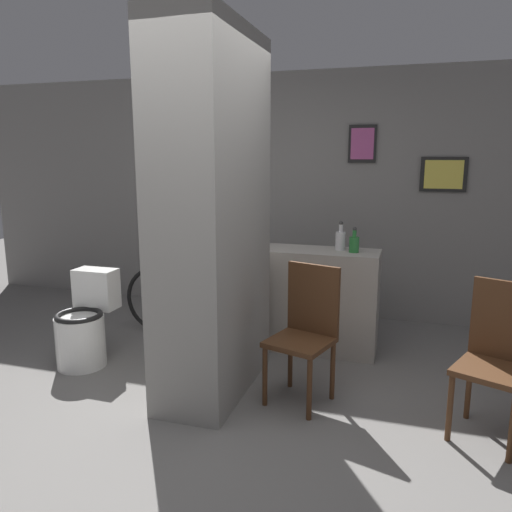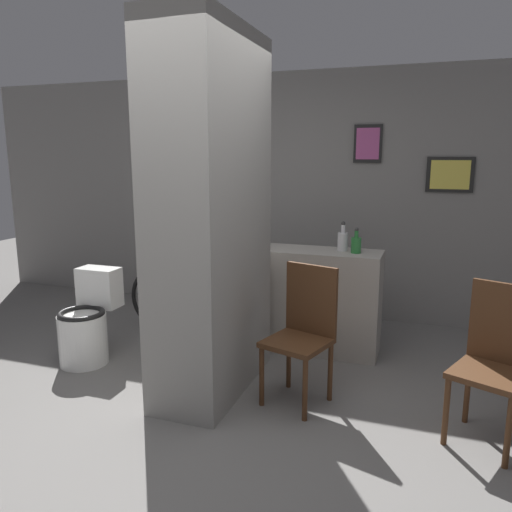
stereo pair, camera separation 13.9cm
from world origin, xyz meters
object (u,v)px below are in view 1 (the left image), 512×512
at_px(chair_by_doorway, 497,354).
at_px(bicycle, 200,302).
at_px(toilet, 85,326).
at_px(chair_near_pillar, 306,328).
at_px(bottle_tall, 340,240).

relative_size(chair_by_doorway, bicycle, 0.62).
distance_m(toilet, chair_near_pillar, 1.91).
bearing_deg(bottle_tall, toilet, -154.32).
bearing_deg(bicycle, chair_near_pillar, -36.99).
height_order(chair_near_pillar, chair_by_doorway, same).
xyz_separation_m(toilet, chair_by_doorway, (3.13, -0.18, 0.21)).
xyz_separation_m(chair_near_pillar, bicycle, (-1.22, 0.92, -0.19)).
bearing_deg(toilet, chair_by_doorway, -3.30).
xyz_separation_m(toilet, bicycle, (0.68, 0.86, 0.02)).
relative_size(toilet, bicycle, 0.49).
bearing_deg(chair_near_pillar, bicycle, 159.96).
distance_m(chair_near_pillar, bicycle, 1.54).
bearing_deg(bottle_tall, chair_near_pillar, -95.18).
relative_size(chair_near_pillar, chair_by_doorway, 1.00).
bearing_deg(chair_by_doorway, chair_near_pillar, -162.46).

